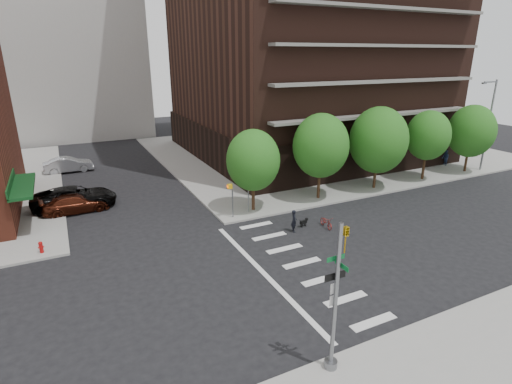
% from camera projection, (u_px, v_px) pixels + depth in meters
% --- Properties ---
extents(ground, '(120.00, 120.00, 0.00)m').
position_uv_depth(ground, '(255.00, 275.00, 21.85)').
color(ground, black).
rests_on(ground, ground).
extents(sidewalk_ne, '(39.00, 33.00, 0.15)m').
position_uv_depth(sidewalk_ne, '(319.00, 149.00, 50.31)').
color(sidewalk_ne, gray).
rests_on(sidewalk_ne, ground).
extents(crosswalk, '(3.85, 13.00, 0.01)m').
position_uv_depth(crosswalk, '(290.00, 266.00, 22.77)').
color(crosswalk, silver).
rests_on(crosswalk, ground).
extents(tree_a, '(4.00, 4.00, 5.90)m').
position_uv_depth(tree_a, '(253.00, 160.00, 29.40)').
color(tree_a, '#301E11').
rests_on(tree_a, sidewalk_ne).
extents(tree_b, '(4.50, 4.50, 6.65)m').
position_uv_depth(tree_b, '(321.00, 146.00, 31.75)').
color(tree_b, '#301E11').
rests_on(tree_b, sidewalk_ne).
extents(tree_c, '(5.00, 5.00, 6.80)m').
position_uv_depth(tree_c, '(378.00, 140.00, 34.29)').
color(tree_c, '#301E11').
rests_on(tree_c, sidewalk_ne).
extents(tree_d, '(4.00, 4.00, 6.20)m').
position_uv_depth(tree_d, '(428.00, 135.00, 36.84)').
color(tree_d, '#301E11').
rests_on(tree_d, sidewalk_ne).
extents(tree_e, '(4.50, 4.50, 6.35)m').
position_uv_depth(tree_e, '(471.00, 131.00, 39.38)').
color(tree_e, '#301E11').
rests_on(tree_e, sidewalk_ne).
extents(traffic_signal, '(0.90, 0.75, 6.00)m').
position_uv_depth(traffic_signal, '(335.00, 310.00, 14.42)').
color(traffic_signal, slate).
rests_on(traffic_signal, sidewalk_s).
extents(pedestrian_signal, '(2.18, 0.67, 2.60)m').
position_uv_depth(pedestrian_signal, '(236.00, 194.00, 28.92)').
color(pedestrian_signal, slate).
rests_on(pedestrian_signal, sidewalk_ne).
extents(fire_hydrant, '(0.24, 0.24, 0.73)m').
position_uv_depth(fire_hydrant, '(41.00, 247.00, 23.88)').
color(fire_hydrant, '#A50C0C').
rests_on(fire_hydrant, sidewalk_nw).
extents(streetlamp, '(2.14, 0.22, 9.00)m').
position_uv_depth(streetlamp, '(488.00, 120.00, 39.55)').
color(streetlamp, slate).
rests_on(streetlamp, sidewalk_ne).
extents(parked_car_black, '(3.45, 6.44, 1.72)m').
position_uv_depth(parked_car_black, '(75.00, 198.00, 31.10)').
color(parked_car_black, black).
rests_on(parked_car_black, ground).
extents(parked_car_maroon, '(2.35, 5.02, 1.42)m').
position_uv_depth(parked_car_maroon, '(76.00, 203.00, 30.34)').
color(parked_car_maroon, '#40170C').
rests_on(parked_car_maroon, ground).
extents(parked_car_silver, '(1.74, 4.73, 1.55)m').
position_uv_depth(parked_car_silver, '(68.00, 165.00, 40.68)').
color(parked_car_silver, '#A6A9AE').
rests_on(parked_car_silver, ground).
extents(scooter, '(0.70, 1.58, 0.80)m').
position_uv_depth(scooter, '(326.00, 222.00, 27.76)').
color(scooter, maroon).
rests_on(scooter, ground).
extents(dog_walker, '(0.65, 0.52, 1.57)m').
position_uv_depth(dog_walker, '(294.00, 221.00, 26.98)').
color(dog_walker, black).
rests_on(dog_walker, ground).
extents(dog, '(0.67, 0.28, 0.56)m').
position_uv_depth(dog, '(304.00, 222.00, 27.90)').
color(dog, black).
rests_on(dog, ground).
extents(pedestrian_far, '(0.96, 0.85, 1.65)m').
position_uv_depth(pedestrian_far, '(445.00, 158.00, 42.60)').
color(pedestrian_far, navy).
rests_on(pedestrian_far, sidewalk_ne).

